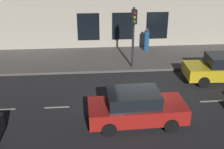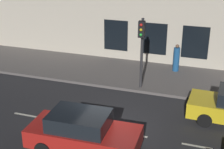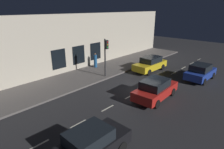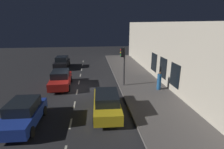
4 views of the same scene
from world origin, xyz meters
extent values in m
plane|color=#28282B|center=(0.00, 0.00, 0.00)|extent=(60.00, 60.00, 0.00)
cube|color=#5B5654|center=(6.25, 0.00, 0.07)|extent=(4.50, 32.00, 0.15)
cube|color=beige|center=(8.80, 0.00, 3.08)|extent=(0.60, 32.00, 6.15)
cube|color=black|center=(8.47, -2.55, 1.75)|extent=(0.04, 1.61, 2.01)
cube|color=black|center=(8.47, 0.00, 1.75)|extent=(0.04, 1.61, 2.01)
cube|color=black|center=(8.47, 2.55, 1.75)|extent=(0.04, 1.61, 2.01)
cube|color=beige|center=(0.00, -6.20, 0.00)|extent=(0.12, 1.20, 0.01)
cube|color=beige|center=(0.00, -3.60, 0.00)|extent=(0.12, 1.20, 0.01)
cube|color=beige|center=(0.00, -1.00, 0.00)|extent=(0.12, 1.20, 0.01)
cube|color=beige|center=(0.00, 1.60, 0.00)|extent=(0.12, 1.20, 0.01)
cube|color=beige|center=(0.00, 4.20, 0.00)|extent=(0.12, 1.20, 0.01)
cube|color=beige|center=(0.00, 6.80, 0.00)|extent=(0.12, 1.20, 0.01)
cube|color=beige|center=(0.00, 9.40, 0.00)|extent=(0.12, 1.20, 0.01)
cube|color=beige|center=(0.00, 12.00, 0.00)|extent=(0.12, 1.20, 0.01)
cylinder|color=#2D2D30|center=(4.50, -0.17, 2.04)|extent=(0.14, 0.14, 3.78)
cube|color=black|center=(4.30, -0.17, 3.41)|extent=(0.26, 0.32, 0.84)
sphere|color=red|center=(4.16, -0.17, 3.66)|extent=(0.15, 0.15, 0.15)
sphere|color=gold|center=(4.16, -0.17, 3.41)|extent=(0.15, 0.15, 0.15)
sphere|color=green|center=(4.16, -0.17, 3.15)|extent=(0.15, 0.15, 0.15)
cube|color=gold|center=(2.37, -5.13, 0.63)|extent=(1.90, 4.41, 0.70)
cube|color=black|center=(2.37, -5.30, 1.28)|extent=(1.62, 2.32, 0.60)
cylinder|color=black|center=(1.61, -3.75, 0.32)|extent=(0.24, 0.65, 0.64)
cylinder|color=black|center=(3.23, -3.81, 0.32)|extent=(0.24, 0.65, 0.64)
cylinder|color=black|center=(1.51, -6.44, 0.32)|extent=(0.24, 0.65, 0.64)
cylinder|color=black|center=(3.13, -6.50, 0.32)|extent=(0.24, 0.65, 0.64)
cube|color=black|center=(-2.72, 8.09, 0.63)|extent=(1.76, 3.87, 0.70)
cube|color=black|center=(-2.71, 8.24, 1.28)|extent=(1.53, 2.02, 0.60)
cylinder|color=black|center=(-1.94, 6.88, 0.32)|extent=(0.23, 0.64, 0.64)
cylinder|color=black|center=(-3.52, 6.90, 0.32)|extent=(0.23, 0.64, 0.64)
cylinder|color=black|center=(-1.91, 9.27, 0.32)|extent=(0.23, 0.64, 0.64)
cylinder|color=black|center=(-3.49, 9.29, 0.32)|extent=(0.23, 0.64, 0.64)
cube|color=#1E389E|center=(-2.77, -6.08, 0.63)|extent=(1.89, 3.88, 0.70)
cube|color=black|center=(-2.76, -5.93, 1.28)|extent=(1.62, 2.04, 0.60)
cylinder|color=black|center=(-1.99, -7.29, 0.32)|extent=(0.24, 0.65, 0.64)
cylinder|color=black|center=(-1.90, -4.93, 0.32)|extent=(0.24, 0.65, 0.64)
cylinder|color=black|center=(-3.55, -4.87, 0.32)|extent=(0.24, 0.65, 0.64)
cube|color=red|center=(-1.65, 0.52, 0.63)|extent=(1.94, 4.32, 0.70)
cube|color=black|center=(-1.65, 0.69, 1.28)|extent=(1.65, 2.27, 0.60)
cylinder|color=black|center=(-0.77, -0.77, 0.32)|extent=(0.24, 0.65, 0.64)
cylinder|color=black|center=(-2.44, -0.83, 0.32)|extent=(0.24, 0.65, 0.64)
cylinder|color=black|center=(-0.86, 1.87, 0.32)|extent=(0.24, 0.65, 0.64)
cylinder|color=black|center=(-2.53, 1.81, 0.32)|extent=(0.24, 0.65, 0.64)
cylinder|color=#1E5189|center=(7.51, -1.61, 0.88)|extent=(0.41, 0.41, 1.46)
sphere|color=brown|center=(7.51, -1.61, 1.72)|extent=(0.21, 0.21, 0.21)
cube|color=brown|center=(7.50, -1.71, 1.72)|extent=(0.06, 0.04, 0.06)
camera|label=1|loc=(-12.68, 2.50, 7.37)|focal=47.23mm
camera|label=2|loc=(-11.44, -3.92, 7.56)|focal=52.72mm
camera|label=3|loc=(-8.31, 12.78, 6.77)|focal=30.56mm
camera|label=4|loc=(1.48, -15.78, 6.05)|focal=27.38mm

